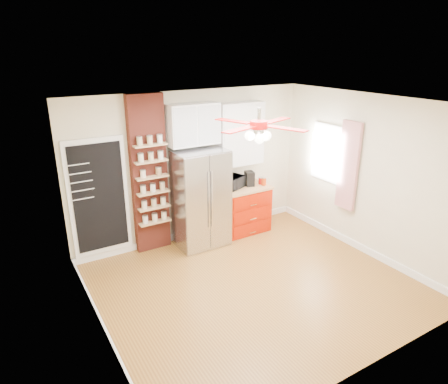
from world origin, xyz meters
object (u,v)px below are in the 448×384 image
fridge (200,198)px  toaster_oven (234,182)px  red_cabinet (244,209)px  pantry_jar_oats (143,174)px  canister_left (264,181)px  coffee_maker (249,179)px  ceiling_fan (259,125)px

fridge → toaster_oven: bearing=6.5°
red_cabinet → pantry_jar_oats: 2.15m
canister_left → pantry_jar_oats: 2.34m
coffee_maker → canister_left: bearing=-11.6°
red_cabinet → canister_left: bearing=-17.5°
red_cabinet → pantry_jar_oats: (-1.91, 0.12, 0.98)m
toaster_oven → coffee_maker: coffee_maker is taller
red_cabinet → toaster_oven: 0.60m
red_cabinet → toaster_oven: toaster_oven is taller
pantry_jar_oats → canister_left: bearing=-6.0°
toaster_oven → pantry_jar_oats: size_ratio=3.59×
red_cabinet → fridge: bearing=-177.0°
red_cabinet → pantry_jar_oats: pantry_jar_oats is taller
ceiling_fan → toaster_oven: size_ratio=3.40×
ceiling_fan → pantry_jar_oats: bearing=118.9°
ceiling_fan → fridge: bearing=91.8°
fridge → coffee_maker: 1.10m
ceiling_fan → toaster_oven: ceiling_fan is taller
red_cabinet → ceiling_fan: (-0.92, -1.68, 1.97)m
toaster_oven → canister_left: toaster_oven is taller
coffee_maker → pantry_jar_oats: (-2.03, 0.12, 0.39)m
canister_left → pantry_jar_oats: bearing=174.0°
ceiling_fan → toaster_oven: bearing=67.6°
ceiling_fan → coffee_maker: ceiling_fan is taller
fridge → ceiling_fan: 2.25m
coffee_maker → pantry_jar_oats: 2.08m
fridge → canister_left: size_ratio=11.95×
pantry_jar_oats → ceiling_fan: bearing=-61.1°
ceiling_fan → canister_left: size_ratio=9.56×
ceiling_fan → pantry_jar_oats: ceiling_fan is taller
ceiling_fan → canister_left: 2.49m
red_cabinet → toaster_oven: (-0.21, 0.04, 0.56)m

